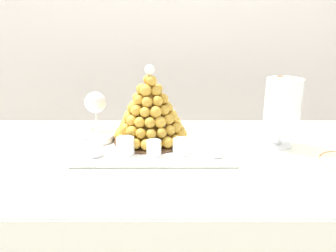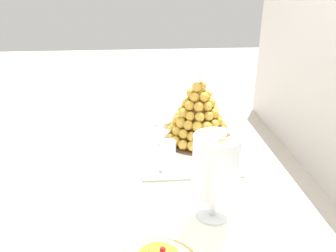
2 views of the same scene
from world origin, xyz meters
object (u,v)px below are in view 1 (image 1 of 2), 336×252
(serving_tray, at_px, (154,146))
(dessert_cup_left, at_px, (94,149))
(dessert_cup_mid_right, at_px, (181,147))
(wine_glass, at_px, (95,103))
(dessert_cup_mid_left, at_px, (125,147))
(dessert_cup_centre, at_px, (154,149))
(dessert_cup_right, at_px, (215,148))
(croquembouche, at_px, (150,112))
(creme_brulee_ramekin, at_px, (100,138))
(macaron_goblet, at_px, (283,102))

(serving_tray, distance_m, dessert_cup_left, 0.21)
(dessert_cup_mid_right, xyz_separation_m, wine_glass, (-0.32, 0.19, 0.10))
(dessert_cup_mid_left, bearing_deg, dessert_cup_left, -175.58)
(wine_glass, bearing_deg, serving_tray, -27.42)
(dessert_cup_centre, bearing_deg, dessert_cup_right, 0.39)
(croquembouche, height_order, wine_glass, croquembouche)
(croquembouche, distance_m, wine_glass, 0.22)
(dessert_cup_mid_left, xyz_separation_m, wine_glass, (-0.14, 0.20, 0.10))
(croquembouche, distance_m, dessert_cup_mid_left, 0.17)
(croquembouche, height_order, dessert_cup_right, croquembouche)
(dessert_cup_mid_left, height_order, dessert_cup_right, dessert_cup_mid_left)
(dessert_cup_left, xyz_separation_m, creme_brulee_ramekin, (-0.01, 0.13, -0.01))
(croquembouche, height_order, creme_brulee_ramekin, croquembouche)
(creme_brulee_ramekin, height_order, wine_glass, wine_glass)
(dessert_cup_mid_right, relative_size, creme_brulee_ramekin, 0.60)
(dessert_cup_mid_left, height_order, dessert_cup_mid_right, dessert_cup_mid_left)
(creme_brulee_ramekin, bearing_deg, dessert_cup_left, -86.31)
(dessert_cup_left, height_order, dessert_cup_mid_left, dessert_cup_mid_left)
(dessert_cup_centre, relative_size, creme_brulee_ramekin, 0.53)
(serving_tray, height_order, croquembouche, croquembouche)
(serving_tray, distance_m, macaron_goblet, 0.48)
(serving_tray, height_order, macaron_goblet, macaron_goblet)
(dessert_cup_mid_left, relative_size, dessert_cup_mid_right, 1.04)
(macaron_goblet, bearing_deg, serving_tray, -177.36)
(dessert_cup_centre, xyz_separation_m, creme_brulee_ramekin, (-0.21, 0.14, -0.01))
(wine_glass, bearing_deg, dessert_cup_mid_right, -30.91)
(dessert_cup_left, height_order, macaron_goblet, macaron_goblet)
(dessert_cup_mid_left, distance_m, wine_glass, 0.26)
(dessert_cup_right, bearing_deg, serving_tray, 157.25)
(dessert_cup_mid_right, relative_size, wine_glass, 0.33)
(serving_tray, bearing_deg, dessert_cup_right, -22.75)
(croquembouche, relative_size, dessert_cup_right, 4.97)
(dessert_cup_right, bearing_deg, creme_brulee_ramekin, 161.70)
(dessert_cup_mid_right, bearing_deg, serving_tray, 141.44)
(dessert_cup_centre, distance_m, dessert_cup_right, 0.20)
(macaron_goblet, xyz_separation_m, wine_glass, (-0.68, 0.10, -0.03))
(dessert_cup_right, bearing_deg, dessert_cup_mid_right, 174.12)
(wine_glass, bearing_deg, creme_brulee_ramekin, -69.70)
(dessert_cup_mid_left, bearing_deg, dessert_cup_right, -1.82)
(serving_tray, xyz_separation_m, dessert_cup_mid_left, (-0.09, -0.08, 0.03))
(dessert_cup_left, height_order, wine_glass, wine_glass)
(croquembouche, relative_size, macaron_goblet, 1.09)
(dessert_cup_left, relative_size, dessert_cup_mid_left, 0.90)
(serving_tray, distance_m, croquembouche, 0.13)
(dessert_cup_left, distance_m, dessert_cup_mid_right, 0.29)
(macaron_goblet, distance_m, wine_glass, 0.69)
(dessert_cup_right, bearing_deg, wine_glass, 154.73)
(dessert_cup_left, bearing_deg, creme_brulee_ramekin, 93.69)
(dessert_cup_centre, height_order, dessert_cup_right, same)
(dessert_cup_right, xyz_separation_m, creme_brulee_ramekin, (-0.41, 0.14, -0.01))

